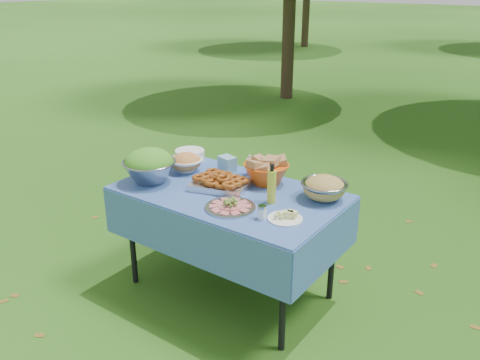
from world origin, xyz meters
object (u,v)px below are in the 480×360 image
object	(u,v)px
oil_bottle	(272,184)
pasta_bowl_steel	(324,188)
plate_stack	(190,155)
salad_bowl	(149,165)
bread_bowl	(266,169)
picnic_table	(230,242)
charcuterie_platter	(230,203)

from	to	relation	value
oil_bottle	pasta_bowl_steel	bearing A→B (deg)	44.72
plate_stack	oil_bottle	xyz separation A→B (m)	(0.92, -0.30, 0.09)
salad_bowl	bread_bowl	bearing A→B (deg)	34.14
picnic_table	plate_stack	world-z (taller)	plate_stack
plate_stack	oil_bottle	distance (m)	0.97
salad_bowl	plate_stack	size ratio (longest dim) A/B	1.62
picnic_table	salad_bowl	distance (m)	0.76
salad_bowl	pasta_bowl_steel	distance (m)	1.18
salad_bowl	pasta_bowl_steel	size ratio (longest dim) A/B	1.24
pasta_bowl_steel	salad_bowl	bearing A→B (deg)	-158.62
pasta_bowl_steel	oil_bottle	bearing A→B (deg)	-135.28
pasta_bowl_steel	charcuterie_platter	size ratio (longest dim) A/B	0.93
charcuterie_platter	oil_bottle	world-z (taller)	oil_bottle
picnic_table	bread_bowl	distance (m)	0.56
salad_bowl	bread_bowl	world-z (taller)	salad_bowl
picnic_table	plate_stack	xyz separation A→B (m)	(-0.60, 0.31, 0.42)
salad_bowl	oil_bottle	world-z (taller)	oil_bottle
picnic_table	pasta_bowl_steel	xyz separation A→B (m)	(0.56, 0.25, 0.46)
plate_stack	charcuterie_platter	bearing A→B (deg)	-33.93
charcuterie_platter	salad_bowl	bearing A→B (deg)	177.95
picnic_table	bread_bowl	size ratio (longest dim) A/B	4.72
charcuterie_platter	oil_bottle	distance (m)	0.28
plate_stack	pasta_bowl_steel	distance (m)	1.17
picnic_table	oil_bottle	world-z (taller)	oil_bottle
salad_bowl	charcuterie_platter	size ratio (longest dim) A/B	1.16
bread_bowl	pasta_bowl_steel	distance (m)	0.44
charcuterie_platter	oil_bottle	size ratio (longest dim) A/B	1.23
picnic_table	charcuterie_platter	distance (m)	0.49
salad_bowl	pasta_bowl_steel	world-z (taller)	salad_bowl
plate_stack	oil_bottle	world-z (taller)	oil_bottle
bread_bowl	oil_bottle	distance (m)	0.33
plate_stack	charcuterie_platter	size ratio (longest dim) A/B	0.72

